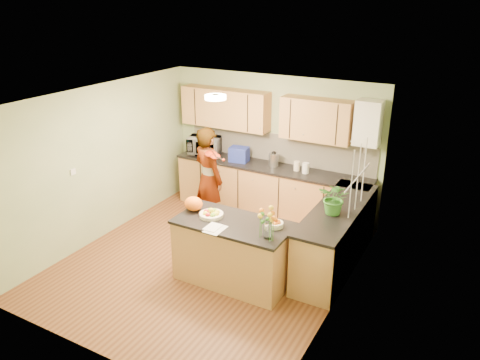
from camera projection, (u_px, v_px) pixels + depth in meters
The scene contains 28 objects.
floor at pixel (208, 262), 7.10m from camera, with size 4.50×4.50×0.00m, color #5A3019.
ceiling at pixel (204, 98), 6.17m from camera, with size 4.00×4.50×0.02m, color white.
wall_back at pixel (273, 144), 8.46m from camera, with size 4.00×0.02×2.50m, color gray.
wall_front at pixel (88, 259), 4.80m from camera, with size 4.00×0.02×2.50m, color gray.
wall_left at pixel (102, 163), 7.53m from camera, with size 0.02×4.50×2.50m, color gray.
wall_right at pixel (343, 216), 5.74m from camera, with size 0.02×4.50×2.50m, color gray.
back_counter at pixel (270, 191), 8.46m from camera, with size 3.64×0.62×0.94m.
right_counter at pixel (336, 237), 6.85m from camera, with size 0.62×2.24×0.94m.
splashback at pixel (278, 148), 8.43m from camera, with size 3.60×0.02×0.52m, color beige.
upper_cabinets at pixel (261, 113), 8.18m from camera, with size 3.20×0.34×0.70m.
boiler at pixel (368, 123), 7.33m from camera, with size 0.40×0.30×0.86m.
window_right at pixel (358, 177), 6.12m from camera, with size 0.01×1.30×1.05m.
light_switch at pixel (73, 172), 7.02m from camera, with size 0.02×0.09×0.09m, color white.
ceiling_lamp at pixel (215, 97), 6.43m from camera, with size 0.30×0.30×0.07m.
peninsula_island at pixel (233, 251), 6.49m from camera, with size 1.59×0.82×0.91m.
fruit_dish at pixel (211, 213), 6.46m from camera, with size 0.33×0.33×0.12m.
orange_bowl at pixel (275, 223), 6.17m from camera, with size 0.22×0.22×0.13m.
flower_vase at pixel (268, 215), 5.79m from camera, with size 0.26×0.26×0.48m.
orange_bag at pixel (194, 204), 6.63m from camera, with size 0.27×0.23×0.20m, color orange.
papers at pixel (215, 229), 6.12m from camera, with size 0.22×0.30×0.01m, color white.
violinist at pixel (209, 179), 7.86m from camera, with size 0.65×0.43×1.79m, color tan.
violin at pixel (211, 154), 7.39m from camera, with size 0.67×0.27×0.13m, color #581005, non-canonical shape.
microwave at pixel (204, 145), 8.88m from camera, with size 0.60×0.41×0.33m, color white.
blue_box at pixel (239, 154), 8.49m from camera, with size 0.33×0.24×0.27m, color navy.
kettle at pixel (274, 159), 8.25m from camera, with size 0.17×0.17×0.32m.
jar_cream at pixel (297, 166), 8.06m from camera, with size 0.11×0.11×0.17m, color beige.
jar_white at pixel (306, 168), 7.94m from camera, with size 0.12×0.12×0.18m, color white.
potted_plant at pixel (335, 198), 6.41m from camera, with size 0.42×0.37×0.47m, color #367A28.
Camera 1 is at (3.38, -5.14, 3.78)m, focal length 35.00 mm.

